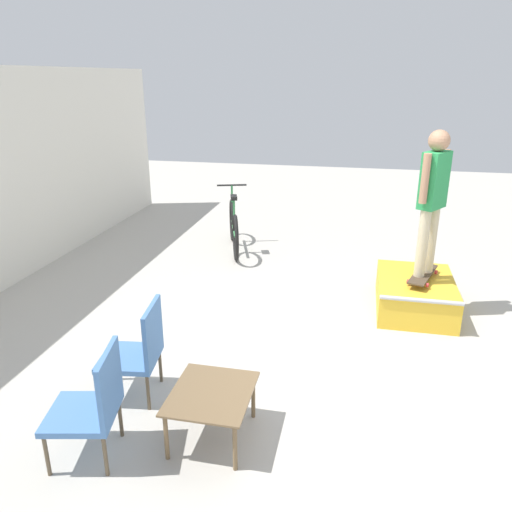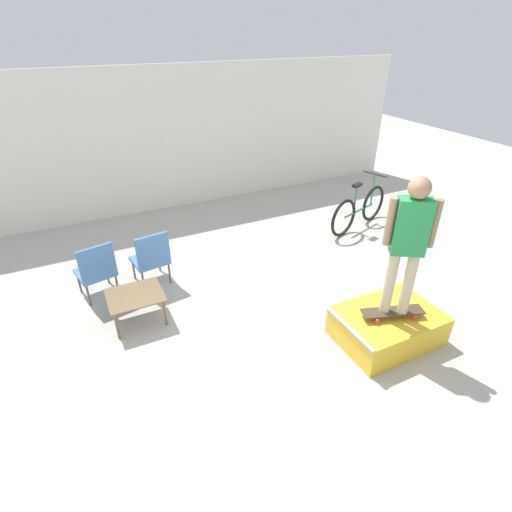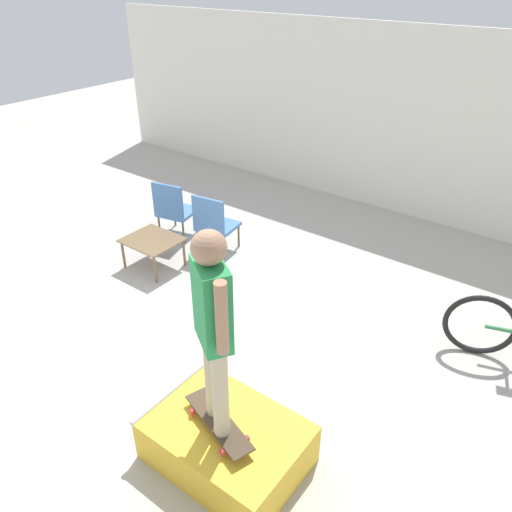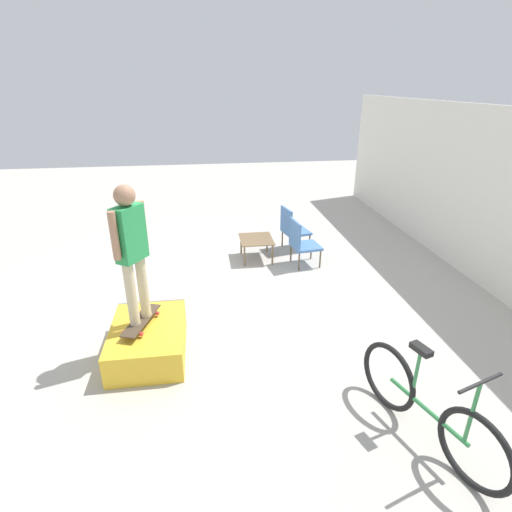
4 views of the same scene
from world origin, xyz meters
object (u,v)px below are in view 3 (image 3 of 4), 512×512
object	(u,v)px
skate_ramp_box	(227,442)
person_skater	(213,320)
coffee_table	(152,243)
patio_chair_left	(174,208)
skateboard_on_ramp	(218,422)
patio_chair_right	(214,222)

from	to	relation	value
skate_ramp_box	person_skater	bearing A→B (deg)	-111.10
skate_ramp_box	coffee_table	distance (m)	3.43
person_skater	patio_chair_left	distance (m)	4.38
coffee_table	patio_chair_left	bearing A→B (deg)	115.57
person_skater	patio_chair_left	xyz separation A→B (m)	(-3.26, 2.73, -1.07)
skateboard_on_ramp	patio_chair_right	bearing A→B (deg)	150.12
skateboard_on_ramp	patio_chair_left	distance (m)	4.25
coffee_table	patio_chair_right	distance (m)	0.93
patio_chair_right	person_skater	bearing A→B (deg)	123.65
skateboard_on_ramp	coffee_table	bearing A→B (deg)	164.71
person_skater	patio_chair_right	distance (m)	3.81
skateboard_on_ramp	patio_chair_left	world-z (taller)	patio_chair_left
skate_ramp_box	skateboard_on_ramp	world-z (taller)	skateboard_on_ramp
person_skater	patio_chair_right	world-z (taller)	person_skater
skate_ramp_box	patio_chair_right	bearing A→B (deg)	132.64
coffee_table	skate_ramp_box	bearing A→B (deg)	-32.61
patio_chair_left	patio_chair_right	distance (m)	0.82
skateboard_on_ramp	patio_chair_left	bearing A→B (deg)	158.42
patio_chair_left	skateboard_on_ramp	bearing A→B (deg)	127.86
person_skater	patio_chair_left	size ratio (longest dim) A/B	1.90
coffee_table	patio_chair_right	bearing A→B (deg)	62.45
person_skater	coffee_table	xyz separation A→B (m)	(-2.86, 1.91, -1.18)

